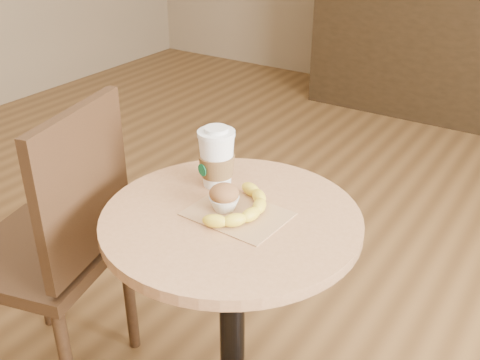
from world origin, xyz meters
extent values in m
cylinder|color=black|center=(0.05, 0.11, 0.38)|extent=(0.07, 0.07, 0.72)
cylinder|color=#B17D51|center=(0.05, 0.11, 0.73)|extent=(0.65, 0.65, 0.03)
cube|color=#382313|center=(-0.56, -0.03, 0.48)|extent=(0.52, 0.52, 0.04)
cylinder|color=#382313|center=(-0.78, 0.10, 0.24)|extent=(0.04, 0.04, 0.48)
cylinder|color=#382313|center=(-0.43, 0.19, 0.24)|extent=(0.04, 0.04, 0.48)
cube|color=#382313|center=(-0.37, 0.02, 0.75)|extent=(0.13, 0.40, 0.45)
cube|color=black|center=(0.00, 3.18, 0.50)|extent=(2.20, 0.60, 1.00)
cube|color=#A4794F|center=(0.06, 0.12, 0.75)|extent=(0.25, 0.19, 0.00)
cylinder|color=white|center=(-0.07, 0.22, 0.90)|extent=(0.10, 0.10, 0.01)
cylinder|color=white|center=(-0.07, 0.22, 0.91)|extent=(0.06, 0.06, 0.01)
cylinder|color=#085530|center=(-0.09, 0.18, 0.81)|extent=(0.03, 0.01, 0.03)
ellipsoid|color=brown|center=(0.02, 0.12, 0.80)|extent=(0.08, 0.08, 0.05)
ellipsoid|color=beige|center=(0.02, 0.12, 0.81)|extent=(0.03, 0.03, 0.02)
camera|label=1|loc=(0.72, -0.88, 1.48)|focal=42.00mm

